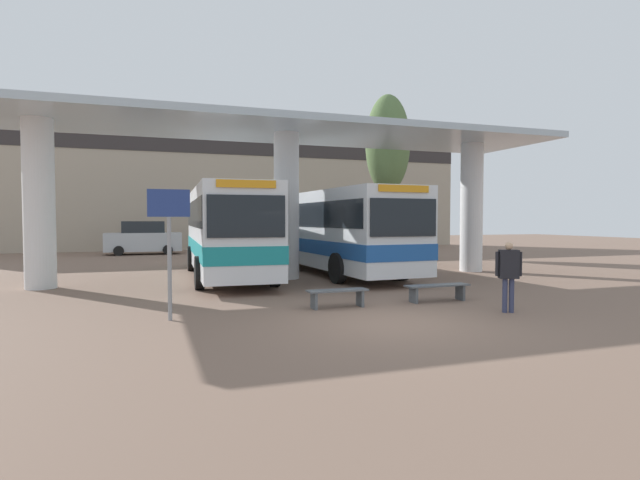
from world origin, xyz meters
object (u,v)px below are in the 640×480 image
object	(u,v)px
waiting_bench_mid_platform	(337,294)
poplar_tree_behind_left	(388,145)
transit_bus_left_bay	(226,228)
pedestrian_waiting	(509,270)
waiting_bench_near_pillar	(437,289)
parked_car_street	(143,239)
transit_bus_center_bay	(331,228)
info_sign_platform	(169,227)

from	to	relation	value
waiting_bench_mid_platform	poplar_tree_behind_left	distance (m)	19.26
transit_bus_left_bay	pedestrian_waiting	distance (m)	10.91
transit_bus_left_bay	waiting_bench_near_pillar	size ratio (longest dim) A/B	5.79
poplar_tree_behind_left	waiting_bench_near_pillar	bearing A→B (deg)	-112.25
pedestrian_waiting	poplar_tree_behind_left	size ratio (longest dim) A/B	0.17
waiting_bench_near_pillar	parked_car_street	world-z (taller)	parked_car_street
transit_bus_center_bay	info_sign_platform	xyz separation A→B (m)	(-6.86, -8.21, 0.20)
transit_bus_center_bay	waiting_bench_near_pillar	bearing A→B (deg)	87.98
waiting_bench_mid_platform	info_sign_platform	xyz separation A→B (m)	(-4.05, -0.24, 1.72)
transit_bus_left_bay	info_sign_platform	size ratio (longest dim) A/B	3.66
transit_bus_center_bay	waiting_bench_near_pillar	size ratio (longest dim) A/B	6.41
waiting_bench_near_pillar	pedestrian_waiting	world-z (taller)	pedestrian_waiting
transit_bus_center_bay	parked_car_street	bearing A→B (deg)	-64.09
poplar_tree_behind_left	parked_car_street	distance (m)	16.36
waiting_bench_near_pillar	poplar_tree_behind_left	xyz separation A→B (m)	(6.39, 15.61, 6.38)
transit_bus_left_bay	parked_car_street	bearing A→B (deg)	-75.44
transit_bus_left_bay	pedestrian_waiting	bearing A→B (deg)	121.07
transit_bus_left_bay	waiting_bench_mid_platform	xyz separation A→B (m)	(1.63, -7.59, -1.54)
waiting_bench_mid_platform	parked_car_street	distance (m)	22.33
transit_bus_left_bay	waiting_bench_mid_platform	world-z (taller)	transit_bus_left_bay
waiting_bench_near_pillar	waiting_bench_mid_platform	xyz separation A→B (m)	(-2.90, 0.00, -0.01)
waiting_bench_near_pillar	pedestrian_waiting	size ratio (longest dim) A/B	1.08
info_sign_platform	waiting_bench_mid_platform	bearing A→B (deg)	3.41
info_sign_platform	pedestrian_waiting	bearing A→B (deg)	-12.55
waiting_bench_mid_platform	parked_car_street	xyz separation A→B (m)	(-4.73, 21.82, 0.66)
transit_bus_left_bay	waiting_bench_mid_platform	size ratio (longest dim) A/B	6.80
poplar_tree_behind_left	waiting_bench_mid_platform	bearing A→B (deg)	-120.74
waiting_bench_mid_platform	pedestrian_waiting	size ratio (longest dim) A/B	0.92
transit_bus_center_bay	info_sign_platform	size ratio (longest dim) A/B	4.05
waiting_bench_near_pillar	info_sign_platform	xyz separation A→B (m)	(-6.95, -0.24, 1.71)
waiting_bench_near_pillar	pedestrian_waiting	distance (m)	2.18
pedestrian_waiting	parked_car_street	world-z (taller)	parked_car_street
waiting_bench_mid_platform	info_sign_platform	size ratio (longest dim) A/B	0.54
transit_bus_center_bay	pedestrian_waiting	size ratio (longest dim) A/B	6.91
transit_bus_left_bay	poplar_tree_behind_left	world-z (taller)	poplar_tree_behind_left
transit_bus_center_bay	waiting_bench_near_pillar	distance (m)	8.12
transit_bus_center_bay	waiting_bench_mid_platform	xyz separation A→B (m)	(-2.81, -7.97, -1.52)
waiting_bench_near_pillar	poplar_tree_behind_left	world-z (taller)	poplar_tree_behind_left
pedestrian_waiting	transit_bus_center_bay	bearing A→B (deg)	118.38
transit_bus_center_bay	poplar_tree_behind_left	bearing A→B (deg)	-132.95
pedestrian_waiting	parked_car_street	bearing A→B (deg)	133.10
transit_bus_center_bay	parked_car_street	world-z (taller)	transit_bus_center_bay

